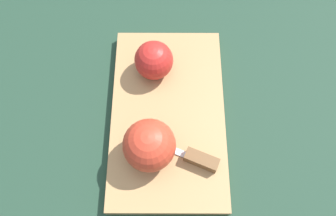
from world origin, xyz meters
name	(u,v)px	position (x,y,z in m)	size (l,w,h in m)	color
ground_plane	(168,117)	(0.00, 0.00, 0.00)	(4.00, 4.00, 0.00)	#1E3828
cutting_board	(168,115)	(0.00, 0.00, 0.01)	(0.36, 0.22, 0.02)	#A37A4C
apple_half_left	(154,60)	(-0.09, -0.03, 0.06)	(0.07, 0.07, 0.07)	red
apple_half_right	(149,145)	(0.08, -0.03, 0.07)	(0.09, 0.09, 0.09)	red
knife	(197,158)	(0.09, 0.05, 0.03)	(0.07, 0.14, 0.02)	silver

